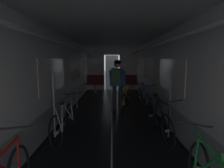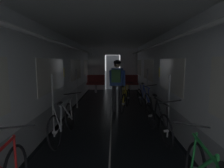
{
  "view_description": "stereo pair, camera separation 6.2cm",
  "coord_description": "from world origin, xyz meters",
  "px_view_note": "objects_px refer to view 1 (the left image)",
  "views": [
    {
      "loc": [
        0.01,
        -1.86,
        1.69
      ],
      "look_at": [
        0.0,
        5.36,
        0.79
      ],
      "focal_mm": 29.63,
      "sensor_mm": 36.0,
      "label": 1
    },
    {
      "loc": [
        0.07,
        -1.86,
        1.69
      ],
      "look_at": [
        0.0,
        5.36,
        0.79
      ],
      "focal_mm": 29.63,
      "sensor_mm": 36.0,
      "label": 2
    }
  ],
  "objects_px": {
    "bench_seat_far_left": "(95,82)",
    "bench_seat_far_right": "(129,82)",
    "bicycle_blue": "(144,99)",
    "bicycle_silver": "(65,122)",
    "bicycle_yellow_in_aisle": "(126,99)",
    "bicycle_black": "(159,120)",
    "person_cyclist_aisle": "(117,80)"
  },
  "relations": [
    {
      "from": "bicycle_silver",
      "to": "bicycle_yellow_in_aisle",
      "type": "distance_m",
      "value": 2.8
    },
    {
      "from": "bench_seat_far_left",
      "to": "bicycle_yellow_in_aisle",
      "type": "height_order",
      "value": "bench_seat_far_left"
    },
    {
      "from": "bench_seat_far_right",
      "to": "bicycle_black",
      "type": "xyz_separation_m",
      "value": [
        0.15,
        -5.94,
        -0.19
      ]
    },
    {
      "from": "bench_seat_far_left",
      "to": "bicycle_yellow_in_aisle",
      "type": "bearing_deg",
      "value": -69.49
    },
    {
      "from": "bench_seat_far_right",
      "to": "bicycle_blue",
      "type": "height_order",
      "value": "same"
    },
    {
      "from": "bicycle_black",
      "to": "bicycle_yellow_in_aisle",
      "type": "distance_m",
      "value": 2.33
    },
    {
      "from": "bench_seat_far_right",
      "to": "person_cyclist_aisle",
      "type": "relative_size",
      "value": 0.57
    },
    {
      "from": "bicycle_silver",
      "to": "bicycle_black",
      "type": "distance_m",
      "value": 2.08
    },
    {
      "from": "bench_seat_far_right",
      "to": "bicycle_black",
      "type": "height_order",
      "value": "bench_seat_far_right"
    },
    {
      "from": "bench_seat_far_left",
      "to": "bench_seat_far_right",
      "type": "relative_size",
      "value": 1.0
    },
    {
      "from": "bench_seat_far_right",
      "to": "bicycle_yellow_in_aisle",
      "type": "height_order",
      "value": "bench_seat_far_right"
    },
    {
      "from": "bicycle_silver",
      "to": "bicycle_blue",
      "type": "bearing_deg",
      "value": 48.84
    },
    {
      "from": "bench_seat_far_left",
      "to": "bicycle_blue",
      "type": "bearing_deg",
      "value": -60.51
    },
    {
      "from": "bench_seat_far_right",
      "to": "bicycle_yellow_in_aisle",
      "type": "distance_m",
      "value": 3.71
    },
    {
      "from": "bicycle_blue",
      "to": "bicycle_silver",
      "type": "bearing_deg",
      "value": -131.16
    },
    {
      "from": "bicycle_black",
      "to": "person_cyclist_aisle",
      "type": "relative_size",
      "value": 0.98
    },
    {
      "from": "bench_seat_far_left",
      "to": "bench_seat_far_right",
      "type": "bearing_deg",
      "value": 0.0
    },
    {
      "from": "bench_seat_far_left",
      "to": "bench_seat_far_right",
      "type": "height_order",
      "value": "same"
    },
    {
      "from": "bench_seat_far_right",
      "to": "bicycle_silver",
      "type": "distance_m",
      "value": 6.35
    },
    {
      "from": "person_cyclist_aisle",
      "to": "bicycle_black",
      "type": "bearing_deg",
      "value": -66.41
    },
    {
      "from": "bicycle_blue",
      "to": "bench_seat_far_left",
      "type": "bearing_deg",
      "value": 119.49
    },
    {
      "from": "bicycle_yellow_in_aisle",
      "to": "bench_seat_far_right",
      "type": "bearing_deg",
      "value": 83.48
    },
    {
      "from": "bicycle_blue",
      "to": "person_cyclist_aisle",
      "type": "relative_size",
      "value": 0.98
    },
    {
      "from": "bicycle_black",
      "to": "bench_seat_far_right",
      "type": "bearing_deg",
      "value": 91.42
    },
    {
      "from": "bench_seat_far_left",
      "to": "bicycle_silver",
      "type": "bearing_deg",
      "value": -91.22
    },
    {
      "from": "bicycle_silver",
      "to": "bicycle_yellow_in_aisle",
      "type": "bearing_deg",
      "value": 57.46
    },
    {
      "from": "bicycle_silver",
      "to": "person_cyclist_aisle",
      "type": "height_order",
      "value": "person_cyclist_aisle"
    },
    {
      "from": "bench_seat_far_right",
      "to": "bicycle_blue",
      "type": "bearing_deg",
      "value": -86.39
    },
    {
      "from": "bench_seat_far_left",
      "to": "bicycle_black",
      "type": "xyz_separation_m",
      "value": [
        1.95,
        -5.94,
        -0.19
      ]
    },
    {
      "from": "bicycle_yellow_in_aisle",
      "to": "bicycle_silver",
      "type": "bearing_deg",
      "value": -122.54
    },
    {
      "from": "bicycle_silver",
      "to": "bicycle_yellow_in_aisle",
      "type": "relative_size",
      "value": 1.02
    },
    {
      "from": "bench_seat_far_left",
      "to": "bicycle_blue",
      "type": "relative_size",
      "value": 0.58
    }
  ]
}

